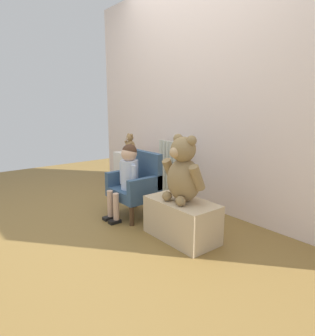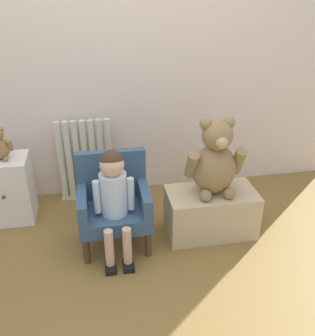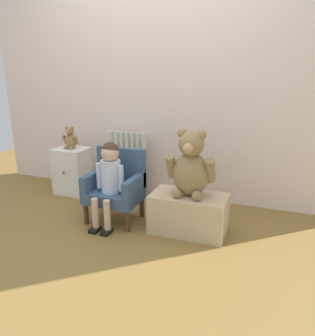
# 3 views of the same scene
# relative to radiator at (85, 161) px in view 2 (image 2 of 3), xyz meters

# --- Properties ---
(ground_plane) EXTENTS (6.00, 6.00, 0.00)m
(ground_plane) POSITION_rel_radiator_xyz_m (0.27, -1.12, -0.33)
(ground_plane) COLOR olive
(back_wall) EXTENTS (3.80, 0.05, 2.40)m
(back_wall) POSITION_rel_radiator_xyz_m (0.27, 0.12, 0.87)
(back_wall) COLOR silver
(back_wall) RESTS_ON ground_plane
(radiator) EXTENTS (0.43, 0.05, 0.67)m
(radiator) POSITION_rel_radiator_xyz_m (0.00, 0.00, 0.00)
(radiator) COLOR silver
(radiator) RESTS_ON ground_plane
(small_dresser) EXTENTS (0.34, 0.31, 0.49)m
(small_dresser) POSITION_rel_radiator_xyz_m (-0.57, -0.19, -0.09)
(small_dresser) COLOR white
(small_dresser) RESTS_ON ground_plane
(child_armchair) EXTENTS (0.46, 0.37, 0.63)m
(child_armchair) POSITION_rel_radiator_xyz_m (0.18, -0.60, -0.02)
(child_armchair) COLOR #365270
(child_armchair) RESTS_ON ground_plane
(child_figure) EXTENTS (0.25, 0.35, 0.72)m
(child_figure) POSITION_rel_radiator_xyz_m (0.18, -0.71, 0.13)
(child_figure) COLOR silver
(child_figure) RESTS_ON ground_plane
(low_bench) EXTENTS (0.61, 0.33, 0.32)m
(low_bench) POSITION_rel_radiator_xyz_m (0.84, -0.62, -0.17)
(low_bench) COLOR #C6AD87
(low_bench) RESTS_ON ground_plane
(large_teddy_bear) EXTENTS (0.39, 0.27, 0.54)m
(large_teddy_bear) POSITION_rel_radiator_xyz_m (0.85, -0.61, 0.23)
(large_teddy_bear) COLOR olive
(large_teddy_bear) RESTS_ON low_bench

